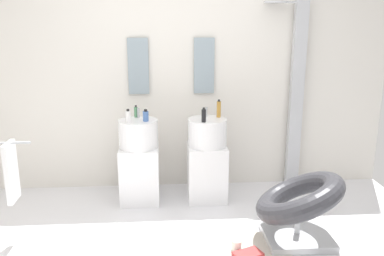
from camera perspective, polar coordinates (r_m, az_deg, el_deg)
name	(u,v)px	position (r m, az deg, el deg)	size (l,w,h in m)	color
rear_partition	(171,72)	(4.58, -2.86, 7.72)	(4.80, 0.10, 2.60)	silver
pedestal_sink_left	(139,161)	(4.34, -7.26, -4.52)	(0.40, 0.40, 0.97)	white
pedestal_sink_right	(207,159)	(4.35, 2.08, -4.34)	(0.40, 0.40, 0.97)	white
vanity_mirror_left	(138,66)	(4.51, -7.38, 8.43)	(0.22, 0.03, 0.60)	#8C9EA8
vanity_mirror_right	(204,66)	(4.53, 1.66, 8.56)	(0.22, 0.03, 0.60)	#8C9EA8
shower_column	(295,92)	(4.72, 14.02, 4.81)	(0.49, 0.24, 2.05)	#B7BABF
lounge_chair	(299,203)	(3.69, 14.51, -9.92)	(1.04, 1.04, 0.65)	#B7BABF
towel_rack	(8,175)	(3.73, -23.99, -5.89)	(0.37, 0.22, 0.95)	#B7BABF
magazine_red	(248,254)	(3.51, 7.71, -16.86)	(0.22, 0.14, 0.03)	#B73838
coffee_mug	(236,245)	(3.58, 6.14, -15.71)	(0.08, 0.08, 0.09)	white
soap_bottle_blue	(146,116)	(4.15, -6.39, 1.67)	(0.06, 0.06, 0.12)	#4C72B7
soap_bottle_amber	(219,109)	(4.29, 3.70, 2.62)	(0.04, 0.04, 0.19)	#C68C38
soap_bottle_green	(136,112)	(4.34, -7.72, 2.23)	(0.04, 0.04, 0.12)	#59996B
soap_bottle_black	(204,116)	(4.08, 1.62, 1.73)	(0.04, 0.04, 0.15)	black
soap_bottle_white	(128,117)	(4.10, -8.78, 1.55)	(0.05, 0.05, 0.14)	white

